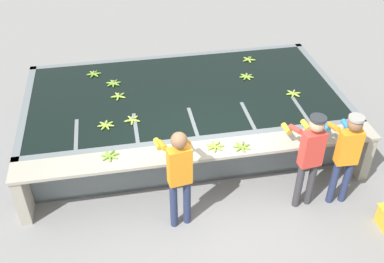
{
  "coord_description": "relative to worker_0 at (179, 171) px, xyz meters",
  "views": [
    {
      "loc": [
        -1.1,
        -4.83,
        5.08
      ],
      "look_at": [
        0.0,
        1.05,
        0.61
      ],
      "focal_mm": 42.0,
      "sensor_mm": 36.0,
      "label": 1
    }
  ],
  "objects": [
    {
      "name": "banana_bunch_floating_3",
      "position": [
        -0.95,
        1.42,
        -0.11
      ],
      "size": [
        0.28,
        0.28,
        0.08
      ],
      "color": "#93BC3D",
      "rests_on": "wash_tank"
    },
    {
      "name": "ground_plane",
      "position": [
        0.43,
        0.31,
        -1.0
      ],
      "size": [
        80.0,
        80.0,
        0.0
      ],
      "primitive_type": "plane",
      "color": "gray",
      "rests_on": "ground"
    },
    {
      "name": "banana_bunch_ledge_0",
      "position": [
        -0.92,
        0.63,
        -0.1
      ],
      "size": [
        0.28,
        0.28,
        0.08
      ],
      "color": "#75A333",
      "rests_on": "work_ledge"
    },
    {
      "name": "knife_0",
      "position": [
        2.71,
        0.56,
        -0.11
      ],
      "size": [
        0.27,
        0.26,
        0.02
      ],
      "color": "silver",
      "rests_on": "work_ledge"
    },
    {
      "name": "work_ledge",
      "position": [
        0.43,
        0.54,
        -0.35
      ],
      "size": [
        5.54,
        0.45,
        0.87
      ],
      "color": "#A8A393",
      "rests_on": "ground"
    },
    {
      "name": "banana_bunch_ledge_2",
      "position": [
        1.03,
        0.48,
        -0.1
      ],
      "size": [
        0.28,
        0.27,
        0.08
      ],
      "color": "#75A333",
      "rests_on": "work_ledge"
    },
    {
      "name": "banana_bunch_floating_5",
      "position": [
        -1.12,
        3.12,
        -0.11
      ],
      "size": [
        0.28,
        0.27,
        0.08
      ],
      "color": "#75A333",
      "rests_on": "wash_tank"
    },
    {
      "name": "worker_2",
      "position": [
        2.46,
        0.01,
        -0.04
      ],
      "size": [
        0.43,
        0.72,
        1.6
      ],
      "color": "navy",
      "rests_on": "ground"
    },
    {
      "name": "banana_bunch_floating_7",
      "position": [
        -0.53,
        1.48,
        -0.11
      ],
      "size": [
        0.27,
        0.27,
        0.08
      ],
      "color": "#9EC642",
      "rests_on": "wash_tank"
    },
    {
      "name": "wash_tank",
      "position": [
        0.43,
        2.2,
        -0.57
      ],
      "size": [
        5.54,
        2.9,
        0.87
      ],
      "color": "slate",
      "rests_on": "ground"
    },
    {
      "name": "banana_bunch_floating_6",
      "position": [
        -0.7,
        2.25,
        -0.11
      ],
      "size": [
        0.27,
        0.28,
        0.08
      ],
      "color": "#93BC3D",
      "rests_on": "wash_tank"
    },
    {
      "name": "banana_bunch_floating_0",
      "position": [
        1.92,
        3.14,
        -0.11
      ],
      "size": [
        0.28,
        0.27,
        0.08
      ],
      "color": "#8CB738",
      "rests_on": "wash_tank"
    },
    {
      "name": "banana_bunch_floating_2",
      "position": [
        -0.77,
        2.71,
        -0.11
      ],
      "size": [
        0.28,
        0.28,
        0.08
      ],
      "color": "#75A333",
      "rests_on": "wash_tank"
    },
    {
      "name": "worker_1",
      "position": [
        1.91,
        0.05,
        -0.01
      ],
      "size": [
        0.45,
        0.73,
        1.64
      ],
      "color": "#38383D",
      "rests_on": "ground"
    },
    {
      "name": "worker_0",
      "position": [
        0.0,
        0.0,
        0.0
      ],
      "size": [
        0.47,
        0.74,
        1.66
      ],
      "color": "navy",
      "rests_on": "ground"
    },
    {
      "name": "banana_bunch_ledge_1",
      "position": [
        0.64,
        0.56,
        -0.1
      ],
      "size": [
        0.28,
        0.28,
        0.08
      ],
      "color": "#8CB738",
      "rests_on": "work_ledge"
    },
    {
      "name": "banana_bunch_floating_4",
      "position": [
        2.33,
        1.77,
        -0.11
      ],
      "size": [
        0.28,
        0.26,
        0.08
      ],
      "color": "#93BC3D",
      "rests_on": "wash_tank"
    },
    {
      "name": "banana_bunch_floating_1",
      "position": [
        1.69,
        2.5,
        -0.11
      ],
      "size": [
        0.27,
        0.28,
        0.08
      ],
      "color": "#7FAD33",
      "rests_on": "wash_tank"
    }
  ]
}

